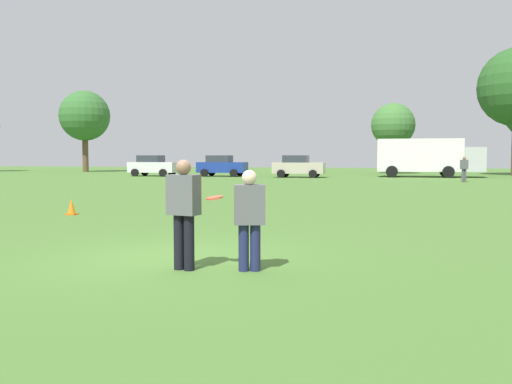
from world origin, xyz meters
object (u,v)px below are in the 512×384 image
at_px(frisbee, 214,198).
at_px(parked_car_center, 298,166).
at_px(bystander_sideline_watcher, 464,168).
at_px(player_defender, 249,215).
at_px(traffic_cone, 71,207).
at_px(parked_car_mid_left, 222,166).
at_px(box_truck, 427,156).
at_px(player_thrower, 184,208).
at_px(parked_car_near_left, 153,166).

height_order(frisbee, parked_car_center, parked_car_center).
relative_size(parked_car_center, bystander_sideline_watcher, 2.43).
xyz_separation_m(player_defender, traffic_cone, (-7.14, 6.81, -0.64)).
relative_size(player_defender, bystander_sideline_watcher, 0.89).
distance_m(parked_car_mid_left, box_truck, 17.37).
xyz_separation_m(player_thrower, parked_car_center, (-3.62, 37.26, -0.04)).
bearing_deg(bystander_sideline_watcher, traffic_cone, -120.83).
bearing_deg(box_truck, player_thrower, -99.62).
bearing_deg(player_thrower, frisbee, 28.34).
bearing_deg(parked_car_mid_left, traffic_cone, -82.14).
height_order(box_truck, bystander_sideline_watcher, box_truck).
distance_m(traffic_cone, box_truck, 35.64).
bearing_deg(player_thrower, player_defender, 8.05).
relative_size(parked_car_center, box_truck, 0.50).
height_order(player_thrower, box_truck, box_truck).
relative_size(traffic_cone, parked_car_center, 0.11).
relative_size(parked_car_mid_left, box_truck, 0.50).
bearing_deg(parked_car_near_left, parked_car_center, -0.43).
relative_size(player_thrower, frisbee, 6.26).
distance_m(player_thrower, frisbee, 0.51).
height_order(traffic_cone, parked_car_mid_left, parked_car_mid_left).
bearing_deg(frisbee, traffic_cone, 134.25).
xyz_separation_m(traffic_cone, parked_car_mid_left, (-4.31, 31.20, 0.69)).
relative_size(player_defender, parked_car_mid_left, 0.37).
distance_m(player_defender, parked_car_center, 37.40).
xyz_separation_m(player_thrower, parked_car_near_left, (-16.46, 37.35, -0.04)).
distance_m(player_thrower, parked_car_mid_left, 39.55).
distance_m(frisbee, parked_car_near_left, 40.78).
relative_size(frisbee, bystander_sideline_watcher, 0.16).
height_order(player_defender, box_truck, box_truck).
height_order(player_defender, frisbee, player_defender).
relative_size(frisbee, parked_car_near_left, 0.06).
distance_m(traffic_cone, parked_car_center, 30.41).
height_order(player_defender, parked_car_center, parked_car_center).
bearing_deg(frisbee, bystander_sideline_watcher, 75.49).
height_order(player_thrower, parked_car_mid_left, parked_car_mid_left).
height_order(parked_car_near_left, box_truck, box_truck).
bearing_deg(parked_car_near_left, frisbee, -65.54).
bearing_deg(player_defender, player_thrower, -171.95).
xyz_separation_m(parked_car_center, bystander_sideline_watcher, (12.13, -5.78, 0.06)).
relative_size(traffic_cone, bystander_sideline_watcher, 0.27).
height_order(player_thrower, bystander_sideline_watcher, bystander_sideline_watcher).
bearing_deg(parked_car_center, traffic_cone, -94.73).
relative_size(parked_car_mid_left, parked_car_center, 1.00).
bearing_deg(parked_car_mid_left, player_thrower, -74.71).
bearing_deg(bystander_sideline_watcher, frisbee, -104.51).
bearing_deg(parked_car_near_left, box_truck, 6.82).
bearing_deg(parked_car_near_left, traffic_cone, -71.21).
xyz_separation_m(player_thrower, traffic_cone, (-6.12, 6.96, -0.74)).
height_order(player_defender, traffic_cone, player_defender).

